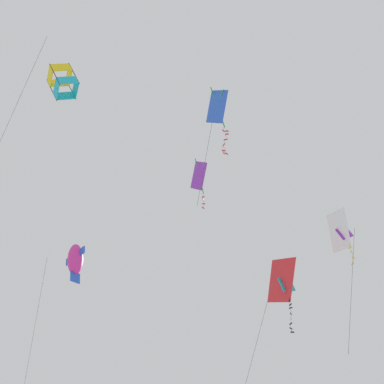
{
  "coord_description": "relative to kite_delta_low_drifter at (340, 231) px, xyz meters",
  "views": [
    {
      "loc": [
        23.43,
        -9.61,
        0.86
      ],
      "look_at": [
        2.94,
        0.1,
        22.69
      ],
      "focal_mm": 59.76,
      "sensor_mm": 36.0,
      "label": 1
    }
  ],
  "objects": [
    {
      "name": "kite_fish_mid_left",
      "position": [
        -11.81,
        -9.18,
        3.62
      ],
      "size": [
        3.29,
        2.48,
        8.33
      ],
      "rotation": [
        0.14,
        0.0,
        6.61
      ],
      "color": "#DB2D93"
    },
    {
      "name": "kite_delta_near_left",
      "position": [
        -3.56,
        -0.96,
        -0.75
      ],
      "size": [
        3.95,
        2.53,
        7.35
      ],
      "rotation": [
        0.29,
        0.0,
        6.11
      ],
      "color": "red"
    },
    {
      "name": "kite_delta_low_drifter",
      "position": [
        0.0,
        0.0,
        0.0
      ],
      "size": [
        2.34,
        1.59,
        6.98
      ],
      "rotation": [
        0.43,
        0.0,
        5.82
      ],
      "color": "white"
    },
    {
      "name": "kite_diamond_near_right",
      "position": [
        0.72,
        -6.48,
        4.65
      ],
      "size": [
        2.17,
        1.07,
        6.87
      ],
      "rotation": [
        0.31,
        0.0,
        6.51
      ],
      "color": "blue"
    },
    {
      "name": "kite_diamond_upper_right",
      "position": [
        -4.86,
        -4.72,
        5.99
      ],
      "size": [
        2.14,
        0.59,
        3.54
      ],
      "rotation": [
        0.21,
        0.0,
        6.4
      ],
      "color": "purple"
    },
    {
      "name": "kite_box_far_centre",
      "position": [
        -1.06,
        -13.39,
        4.77
      ],
      "size": [
        4.0,
        2.86,
        7.55
      ],
      "rotation": [
        0.46,
        0.0,
        6.14
      ],
      "color": "yellow"
    }
  ]
}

